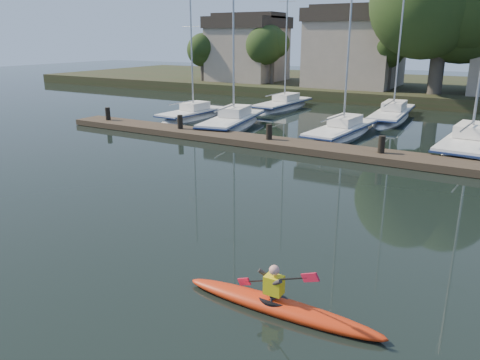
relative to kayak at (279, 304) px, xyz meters
The scene contains 10 objects.
ground 4.47m from the kayak, behind, with size 160.00×160.00×0.00m, color black.
kayak is the anchor object (origin of this frame).
dock 14.76m from the kayak, 107.61° to the left, with size 34.00×2.00×1.80m.
sailboat_0 25.28m from the kayak, 130.45° to the left, with size 2.33×7.09×11.10m.
sailboat_1 21.69m from the kayak, 124.10° to the left, with size 3.76×9.12×14.50m.
sailboat_2 19.36m from the kayak, 104.92° to the left, with size 2.61×8.62×14.06m.
sailboat_3 18.62m from the kayak, 83.91° to the left, with size 3.00×8.91×14.11m.
sailboat_5 29.98m from the kayak, 115.35° to the left, with size 2.33×8.69×14.27m.
sailboat_6 26.64m from the kayak, 98.25° to the left, with size 2.61×9.97×15.70m.
shore 40.58m from the kayak, 94.04° to the left, with size 90.00×25.25×12.75m.
Camera 1 is at (8.25, -8.12, 5.71)m, focal length 35.00 mm.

